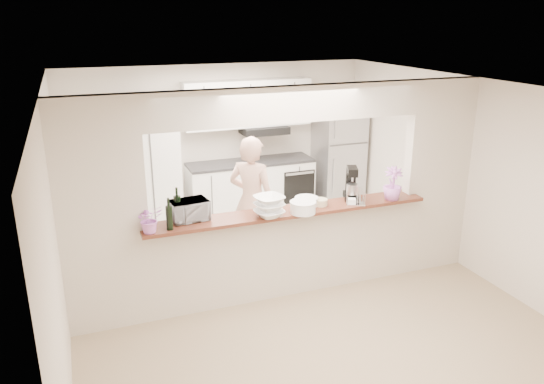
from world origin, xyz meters
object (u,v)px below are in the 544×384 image
toaster_oven (189,210)px  stand_mixer (351,184)px  person (252,202)px  refrigerator (338,158)px

toaster_oven → stand_mixer: 2.01m
person → toaster_oven: bearing=84.6°
refrigerator → toaster_oven: refrigerator is taller
stand_mixer → refrigerator: bearing=65.2°
refrigerator → toaster_oven: size_ratio=4.18×
toaster_oven → person: bearing=33.2°
toaster_oven → person: size_ratio=0.23×
stand_mixer → person: 1.37m
refrigerator → stand_mixer: bearing=-114.8°
refrigerator → person: 2.78m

